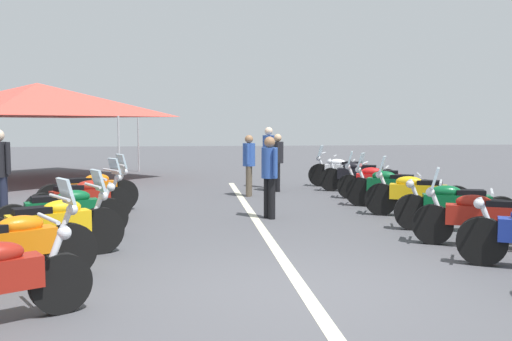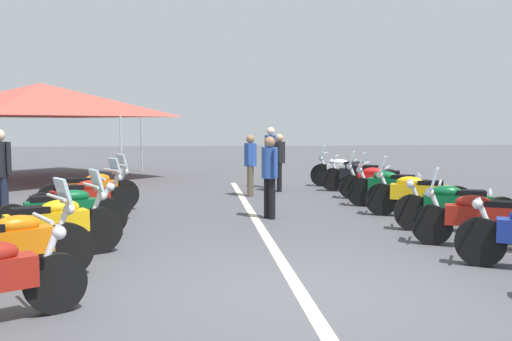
# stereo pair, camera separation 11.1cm
# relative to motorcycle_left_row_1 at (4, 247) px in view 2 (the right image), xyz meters

# --- Properties ---
(ground_plane) EXTENTS (80.00, 80.00, 0.00)m
(ground_plane) POSITION_rel_motorcycle_left_row_1_xyz_m (-0.52, -3.34, -0.48)
(ground_plane) COLOR #4C4C51
(lane_centre_stripe) EXTENTS (16.27, 0.16, 0.01)m
(lane_centre_stripe) POSITION_rel_motorcycle_left_row_1_xyz_m (2.67, -3.34, -0.47)
(lane_centre_stripe) COLOR beige
(lane_centre_stripe) RESTS_ON ground_plane
(motorcycle_left_row_1) EXTENTS (1.27, 1.89, 1.23)m
(motorcycle_left_row_1) POSITION_rel_motorcycle_left_row_1_xyz_m (0.00, 0.00, 0.00)
(motorcycle_left_row_1) COLOR black
(motorcycle_left_row_1) RESTS_ON ground_plane
(motorcycle_left_row_2) EXTENTS (1.14, 1.92, 1.23)m
(motorcycle_left_row_2) POSITION_rel_motorcycle_left_row_1_xyz_m (1.29, -0.17, 0.00)
(motorcycle_left_row_2) COLOR black
(motorcycle_left_row_2) RESTS_ON ground_plane
(motorcycle_left_row_3) EXTENTS (1.00, 2.00, 1.00)m
(motorcycle_left_row_3) POSITION_rel_motorcycle_left_row_1_xyz_m (2.59, -0.05, -0.02)
(motorcycle_left_row_3) COLOR black
(motorcycle_left_row_3) RESTS_ON ground_plane
(motorcycle_left_row_4) EXTENTS (1.25, 1.81, 1.21)m
(motorcycle_left_row_4) POSITION_rel_motorcycle_left_row_1_xyz_m (4.07, -0.06, -0.01)
(motorcycle_left_row_4) COLOR black
(motorcycle_left_row_4) RESTS_ON ground_plane
(motorcycle_left_row_5) EXTENTS (1.20, 1.95, 1.22)m
(motorcycle_left_row_5) POSITION_rel_motorcycle_left_row_1_xyz_m (5.31, 0.01, -0.00)
(motorcycle_left_row_5) COLOR black
(motorcycle_left_row_5) RESTS_ON ground_plane
(motorcycle_right_row_2) EXTENTS (1.12, 2.00, 1.20)m
(motorcycle_right_row_2) POSITION_rel_motorcycle_left_row_1_xyz_m (1.32, -6.48, -0.01)
(motorcycle_right_row_2) COLOR black
(motorcycle_right_row_2) RESTS_ON ground_plane
(motorcycle_right_row_3) EXTENTS (0.93, 2.05, 1.00)m
(motorcycle_right_row_3) POSITION_rel_motorcycle_left_row_1_xyz_m (2.56, -6.64, -0.02)
(motorcycle_right_row_3) COLOR black
(motorcycle_right_row_3) RESTS_ON ground_plane
(motorcycle_right_row_4) EXTENTS (1.07, 1.96, 1.22)m
(motorcycle_right_row_4) POSITION_rel_motorcycle_left_row_1_xyz_m (4.07, -6.58, -0.00)
(motorcycle_right_row_4) COLOR black
(motorcycle_right_row_4) RESTS_ON ground_plane
(motorcycle_right_row_5) EXTENTS (1.12, 1.89, 1.22)m
(motorcycle_right_row_5) POSITION_rel_motorcycle_left_row_1_xyz_m (5.33, -6.50, -0.00)
(motorcycle_right_row_5) COLOR black
(motorcycle_right_row_5) RESTS_ON ground_plane
(motorcycle_right_row_6) EXTENTS (0.96, 1.96, 1.19)m
(motorcycle_right_row_6) POSITION_rel_motorcycle_left_row_1_xyz_m (6.67, -6.67, -0.02)
(motorcycle_right_row_6) COLOR black
(motorcycle_right_row_6) RESTS_ON ground_plane
(motorcycle_right_row_7) EXTENTS (1.01, 2.08, 1.00)m
(motorcycle_right_row_7) POSITION_rel_motorcycle_left_row_1_xyz_m (8.18, -6.65, -0.02)
(motorcycle_right_row_7) COLOR black
(motorcycle_right_row_7) RESTS_ON ground_plane
(motorcycle_right_row_8) EXTENTS (1.03, 1.95, 1.23)m
(motorcycle_right_row_8) POSITION_rel_motorcycle_left_row_1_xyz_m (9.36, -6.52, 0.00)
(motorcycle_right_row_8) COLOR black
(motorcycle_right_row_8) RESTS_ON ground_plane
(bystander_0) EXTENTS (0.47, 0.32, 1.77)m
(bystander_0) POSITION_rel_motorcycle_left_row_1_xyz_m (9.40, -4.33, 0.57)
(bystander_0) COLOR black
(bystander_0) RESTS_ON ground_plane
(bystander_1) EXTENTS (0.53, 0.32, 1.59)m
(bystander_1) POSITION_rel_motorcycle_left_row_1_xyz_m (8.55, -4.46, 0.45)
(bystander_1) COLOR black
(bystander_1) RESTS_ON ground_plane
(bystander_2) EXTENTS (0.50, 0.32, 1.62)m
(bystander_2) POSITION_rel_motorcycle_left_row_1_xyz_m (4.26, -3.62, 0.47)
(bystander_2) COLOR black
(bystander_2) RESTS_ON ground_plane
(bystander_3) EXTENTS (0.52, 0.32, 1.58)m
(bystander_3) POSITION_rel_motorcycle_left_row_1_xyz_m (7.64, -3.57, 0.45)
(bystander_3) COLOR brown
(bystander_3) RESTS_ON ground_plane
(bystander_4) EXTENTS (0.32, 0.49, 1.77)m
(bystander_4) POSITION_rel_motorcycle_left_row_1_xyz_m (4.33, 1.49, 0.57)
(bystander_4) COLOR #1E2338
(bystander_4) RESTS_ON ground_plane
(event_tent) EXTENTS (6.56, 6.56, 3.20)m
(event_tent) POSITION_rel_motorcycle_left_row_1_xyz_m (12.46, 2.89, 2.17)
(event_tent) COLOR #E54C3F
(event_tent) RESTS_ON ground_plane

